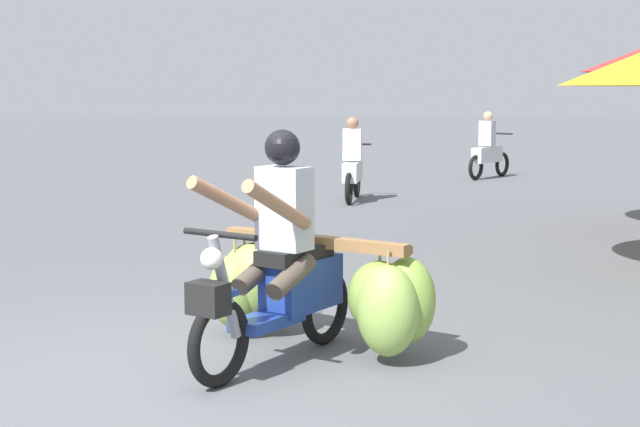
# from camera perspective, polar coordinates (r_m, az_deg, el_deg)

# --- Properties ---
(ground_plane) EXTENTS (120.00, 120.00, 0.00)m
(ground_plane) POSITION_cam_1_polar(r_m,az_deg,el_deg) (6.07, -9.35, -10.26)
(ground_plane) COLOR #56595E
(motorbike_main_loaded) EXTENTS (1.81, 1.96, 1.58)m
(motorbike_main_loaded) POSITION_cam_1_polar(r_m,az_deg,el_deg) (6.66, -1.03, -4.26)
(motorbike_main_loaded) COLOR black
(motorbike_main_loaded) RESTS_ON ground
(motorbike_distant_ahead_left) EXTENTS (0.78, 1.53, 1.40)m
(motorbike_distant_ahead_left) POSITION_cam_1_polar(r_m,az_deg,el_deg) (20.01, 10.12, 3.72)
(motorbike_distant_ahead_left) COLOR black
(motorbike_distant_ahead_left) RESTS_ON ground
(motorbike_distant_ahead_right) EXTENTS (0.52, 1.61, 1.40)m
(motorbike_distant_ahead_right) POSITION_cam_1_polar(r_m,az_deg,el_deg) (15.64, 1.98, 2.81)
(motorbike_distant_ahead_right) COLOR black
(motorbike_distant_ahead_right) RESTS_ON ground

